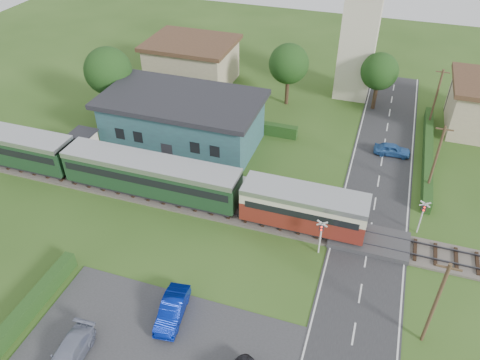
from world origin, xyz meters
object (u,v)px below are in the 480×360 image
(crossing_signal_near, at_px, (321,232))
(car_on_road, at_px, (392,150))
(station_building, at_px, (183,120))
(pedestrian_far, at_px, (121,153))
(car_park_blue, at_px, (172,310))
(pedestrian_near, at_px, (218,175))
(house_west, at_px, (192,62))
(car_park_silver, at_px, (69,354))
(crossing_signal_far, at_px, (423,212))
(train, at_px, (119,169))
(church_tower, at_px, (363,11))
(equipment_hut, at_px, (85,143))

(crossing_signal_near, relative_size, car_on_road, 0.92)
(station_building, xyz_separation_m, pedestrian_far, (-4.06, -5.77, -1.25))
(car_on_road, bearing_deg, car_park_blue, 149.31)
(car_on_road, xyz_separation_m, pedestrian_near, (-14.72, -10.61, 0.70))
(car_on_road, relative_size, car_park_blue, 0.86)
(house_west, height_order, car_park_silver, house_west)
(station_building, xyz_separation_m, crossing_signal_far, (23.60, -6.60, -0.55))
(train, xyz_separation_m, crossing_signal_near, (18.62, -2.41, -0.04))
(car_park_silver, distance_m, pedestrian_far, 21.20)
(train, distance_m, church_tower, 32.21)
(equipment_hut, height_order, church_tower, church_tower)
(house_west, distance_m, crossing_signal_far, 35.26)
(house_west, distance_m, car_on_road, 27.58)
(station_building, distance_m, car_on_road, 21.36)
(crossing_signal_near, xyz_separation_m, crossing_signal_far, (7.20, 4.80, 0.00))
(station_building, bearing_deg, car_park_silver, -81.81)
(church_tower, distance_m, house_west, 21.55)
(church_tower, relative_size, crossing_signal_far, 5.37)
(car_park_silver, bearing_deg, crossing_signal_near, 44.58)
(crossing_signal_far, height_order, pedestrian_near, crossing_signal_far)
(church_tower, distance_m, crossing_signal_near, 29.57)
(pedestrian_far, bearing_deg, equipment_hut, 66.55)
(crossing_signal_far, relative_size, car_park_blue, 0.79)
(church_tower, bearing_deg, pedestrian_far, -129.92)
(station_building, height_order, pedestrian_near, station_building)
(equipment_hut, relative_size, car_on_road, 0.71)
(station_building, height_order, church_tower, church_tower)
(train, bearing_deg, pedestrian_far, 119.68)
(crossing_signal_far, distance_m, car_park_blue, 20.74)
(pedestrian_far, bearing_deg, station_building, -58.92)
(car_on_road, bearing_deg, crossing_signal_near, 160.50)
(crossing_signal_near, bearing_deg, car_on_road, 74.54)
(church_tower, relative_size, house_west, 1.63)
(house_west, relative_size, car_park_blue, 2.61)
(house_west, relative_size, pedestrian_near, 5.90)
(car_on_road, distance_m, pedestrian_near, 18.16)
(equipment_hut, bearing_deg, car_on_road, 19.64)
(station_building, bearing_deg, train, -103.87)
(car_park_blue, distance_m, car_park_silver, 6.79)
(car_park_blue, bearing_deg, house_west, 103.22)
(house_west, bearing_deg, car_park_silver, -77.62)
(car_on_road, distance_m, car_park_blue, 27.94)
(train, distance_m, house_west, 23.18)
(equipment_hut, distance_m, pedestrian_far, 3.95)
(train, bearing_deg, pedestrian_near, 19.08)
(pedestrian_far, bearing_deg, crossing_signal_near, -129.19)
(car_on_road, height_order, pedestrian_far, pedestrian_far)
(crossing_signal_far, height_order, pedestrian_far, crossing_signal_far)
(church_tower, bearing_deg, station_building, -131.41)
(pedestrian_near, bearing_deg, car_park_blue, 109.69)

